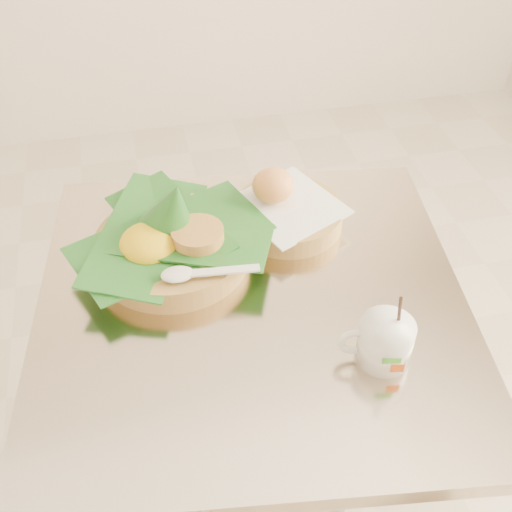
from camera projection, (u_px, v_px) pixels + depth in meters
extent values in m
cylinder|color=gray|center=(253.00, 510.00, 1.55)|extent=(0.44, 0.44, 0.03)
cylinder|color=gray|center=(253.00, 428.00, 1.30)|extent=(0.07, 0.07, 0.69)
cube|color=beige|center=(252.00, 306.00, 1.06)|extent=(0.78, 0.78, 0.03)
cylinder|color=tan|center=(172.00, 249.00, 1.11)|extent=(0.27, 0.27, 0.04)
cone|color=#225718|center=(172.00, 208.00, 1.07)|extent=(0.16, 0.16, 0.14)
ellipsoid|color=yellow|center=(149.00, 244.00, 1.08)|extent=(0.10, 0.10, 0.06)
cylinder|color=#CC9347|center=(198.00, 235.00, 1.07)|extent=(0.09, 0.09, 0.02)
cylinder|color=tan|center=(288.00, 215.00, 1.18)|extent=(0.20, 0.20, 0.04)
cube|color=white|center=(288.00, 206.00, 1.16)|extent=(0.23, 0.23, 0.01)
ellipsoid|color=orange|center=(273.00, 185.00, 1.16)|extent=(0.08, 0.08, 0.06)
cylinder|color=white|center=(385.00, 341.00, 0.94)|extent=(0.08, 0.08, 0.07)
torus|color=white|center=(354.00, 342.00, 0.94)|extent=(0.05, 0.02, 0.05)
cylinder|color=#4A2915|center=(388.00, 327.00, 0.92)|extent=(0.07, 0.07, 0.01)
cylinder|color=black|center=(399.00, 314.00, 0.91)|extent=(0.03, 0.04, 0.10)
cube|color=green|center=(392.00, 361.00, 0.90)|extent=(0.03, 0.01, 0.01)
cube|color=orange|center=(397.00, 368.00, 0.91)|extent=(0.02, 0.00, 0.02)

